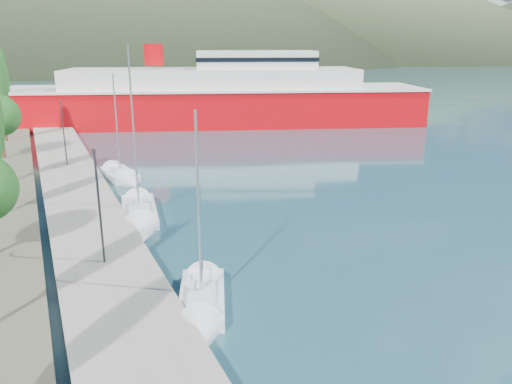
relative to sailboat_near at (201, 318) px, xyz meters
name	(u,v)px	position (x,y,z in m)	size (l,w,h in m)	color
ground	(79,93)	(5.86, 113.00, -0.28)	(1400.00, 1400.00, 0.00)	#234E5A
quay	(81,204)	(-3.14, 19.00, 0.12)	(5.00, 88.00, 0.80)	gray
lamp_posts	(96,198)	(-3.14, 7.72, 3.80)	(0.15, 45.60, 6.06)	#2D2D33
sailboat_near	(201,318)	(0.00, 0.00, 0.00)	(4.42, 7.37, 10.16)	silver
sailboat_mid	(141,222)	(0.15, 13.37, 0.03)	(3.76, 9.21, 12.87)	silver
sailboat_far	(126,179)	(1.29, 25.15, 0.01)	(3.12, 7.22, 10.28)	silver
ferry	(216,99)	(20.17, 53.37, 3.51)	(63.51, 33.11, 12.44)	red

